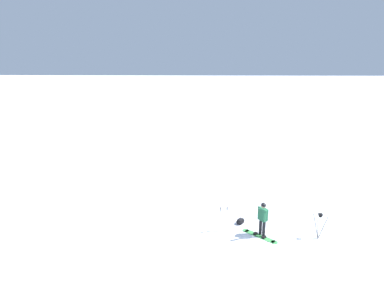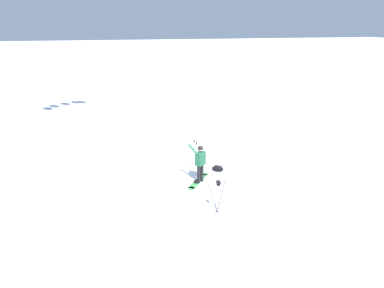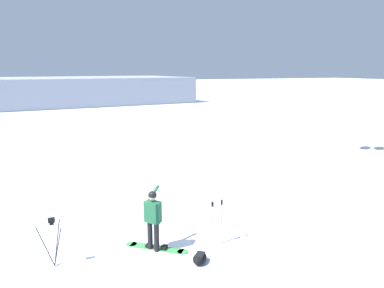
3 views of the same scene
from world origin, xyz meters
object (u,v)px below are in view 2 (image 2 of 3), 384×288
(snowboarder, at_px, (200,160))
(ski_poles, at_px, (195,149))
(snowboard, at_px, (198,181))
(camera_tripod, at_px, (218,190))
(gear_bag_large, at_px, (218,168))

(snowboarder, relative_size, ski_poles, 1.35)
(snowboard, bearing_deg, snowboarder, 118.36)
(camera_tripod, height_order, ski_poles, same)
(ski_poles, bearing_deg, gear_bag_large, 132.10)
(camera_tripod, bearing_deg, snowboard, -92.30)
(gear_bag_large, bearing_deg, camera_tripod, 69.19)
(snowboarder, height_order, snowboard, snowboarder)
(gear_bag_large, xyz_separation_m, ski_poles, (0.79, -0.88, 0.69))
(snowboard, bearing_deg, gear_bag_large, -147.17)
(snowboard, xyz_separation_m, gear_bag_large, (-1.17, -0.75, 0.10))
(camera_tripod, xyz_separation_m, ski_poles, (-0.48, -4.22, -0.08))
(camera_tripod, distance_m, ski_poles, 4.25)
(snowboard, xyz_separation_m, camera_tripod, (0.10, 2.59, 0.87))
(camera_tripod, bearing_deg, snowboarder, -93.56)
(gear_bag_large, distance_m, camera_tripod, 3.65)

